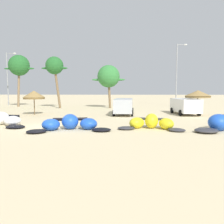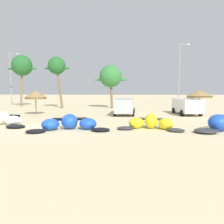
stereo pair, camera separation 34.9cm
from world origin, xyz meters
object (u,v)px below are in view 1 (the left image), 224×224
at_px(kite_left_of_center, 70,124).
at_px(lamppost_west, 8,76).
at_px(parked_car_second, 124,105).
at_px(palm_center_left, 109,77).
at_px(kite_center, 151,123).
at_px(beach_umbrella_near_van, 34,95).
at_px(beach_umbrella_middle, 198,94).
at_px(palm_left, 19,66).
at_px(lamppost_west_center, 177,72).
at_px(palm_left_of_gap, 55,66).
at_px(parked_van, 185,105).

distance_m(kite_left_of_center, lamppost_west, 31.36).
xyz_separation_m(parked_car_second, palm_center_left, (-2.37, 9.62, 3.86)).
bearing_deg(palm_center_left, kite_center, -77.27).
distance_m(beach_umbrella_near_van, beach_umbrella_middle, 18.58).
height_order(palm_left, lamppost_west, lamppost_west).
xyz_separation_m(kite_left_of_center, palm_center_left, (1.50, 20.01, 4.53)).
relative_size(palm_left, palm_center_left, 1.30).
height_order(kite_center, lamppost_west, lamppost_west).
distance_m(lamppost_west, lamppost_west_center, 30.86).
distance_m(beach_umbrella_near_van, palm_left_of_gap, 10.57).
bearing_deg(palm_left_of_gap, lamppost_west_center, 15.86).
distance_m(palm_left_of_gap, lamppost_west_center, 21.06).
distance_m(beach_umbrella_middle, parked_car_second, 8.38).
bearing_deg(lamppost_west, kite_center, -46.78).
height_order(kite_left_of_center, parked_van, parked_van).
bearing_deg(lamppost_west, parked_van, -26.91).
relative_size(palm_left_of_gap, lamppost_west_center, 0.74).
height_order(beach_umbrella_near_van, lamppost_west, lamppost_west).
height_order(kite_left_of_center, beach_umbrella_near_van, beach_umbrella_near_van).
xyz_separation_m(palm_left, lamppost_west_center, (27.20, 2.92, -0.92)).
distance_m(palm_left, palm_center_left, 15.62).
relative_size(beach_umbrella_near_van, lamppost_west, 0.29).
height_order(parked_car_second, lamppost_west, lamppost_west).
bearing_deg(beach_umbrella_middle, parked_car_second, 177.08).
bearing_deg(palm_left_of_gap, beach_umbrella_middle, -26.48).
bearing_deg(lamppost_west, kite_left_of_center, -55.61).
xyz_separation_m(beach_umbrella_middle, palm_center_left, (-10.64, 10.04, 2.55)).
height_order(kite_left_of_center, palm_left_of_gap, palm_left_of_gap).
relative_size(beach_umbrella_near_van, palm_center_left, 0.41).
bearing_deg(kite_left_of_center, parked_car_second, 69.60).
relative_size(kite_center, beach_umbrella_middle, 1.71).
height_order(kite_left_of_center, kite_center, kite_center).
bearing_deg(parked_van, kite_left_of_center, -134.79).
bearing_deg(kite_left_of_center, kite_center, 6.94).
relative_size(kite_center, palm_center_left, 0.73).
bearing_deg(lamppost_west, beach_umbrella_near_van, -55.01).
relative_size(parked_van, parked_car_second, 1.03).
bearing_deg(parked_car_second, beach_umbrella_near_van, -176.56).
distance_m(beach_umbrella_middle, parked_van, 2.06).
relative_size(beach_umbrella_middle, palm_center_left, 0.42).
distance_m(kite_center, beach_umbrella_near_van, 15.39).
relative_size(kite_center, palm_left, 0.56).
height_order(kite_left_of_center, palm_left, palm_left).
height_order(beach_umbrella_middle, lamppost_west, lamppost_west).
height_order(palm_left_of_gap, palm_center_left, palm_left_of_gap).
xyz_separation_m(palm_left_of_gap, palm_center_left, (8.38, 0.56, -1.57)).
relative_size(beach_umbrella_near_van, lamppost_west_center, 0.25).
distance_m(parked_van, parked_car_second, 7.18).
bearing_deg(kite_center, palm_center_left, 102.73).
distance_m(parked_car_second, palm_left_of_gap, 15.07).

